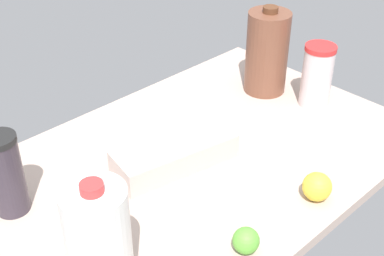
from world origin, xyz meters
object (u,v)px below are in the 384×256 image
Objects in this scene: chocolate_milk_jug at (267,52)px; lime_by_jug at (246,240)px; shaker_bottle at (6,174)px; egg_carton at (175,154)px; lemon_near_front at (317,187)px; milk_jug at (99,242)px; tumbler_cup at (317,76)px.

chocolate_milk_jug is 4.77× the size of lime_by_jug.
lime_by_jug is (-28.33, 45.16, -7.11)cm from shaker_bottle.
egg_carton is 48.74cm from chocolate_milk_jug.
lemon_near_front is at bearing 52.81° from chocolate_milk_jug.
milk_jug is at bearing 38.90° from egg_carton.
lime_by_jug is at bearing 84.71° from egg_carton.
milk_jug is (82.69, 28.80, -0.82)cm from chocolate_milk_jug.
chocolate_milk_jug is at bearing -157.44° from egg_carton.
chocolate_milk_jug reaches higher than shaker_bottle.
chocolate_milk_jug is (3.80, -16.02, 3.27)cm from tumbler_cup.
shaker_bottle is 53.79cm from lime_by_jug.
lemon_near_front is (31.76, 41.85, -9.36)cm from chocolate_milk_jug.
lime_by_jug is at bearing 154.62° from milk_jug.
milk_jug reaches higher than lemon_near_front.
shaker_bottle is (1.66, -32.51, -2.02)cm from milk_jug.
chocolate_milk_jug is 70.40cm from lime_by_jug.
milk_jug reaches higher than shaker_bottle.
milk_jug reaches higher than tumbler_cup.
milk_jug is 53.27cm from lemon_near_front.
milk_jug is 3.71× the size of lemon_near_front.
shaker_bottle is 69.89cm from lemon_near_front.
shaker_bottle is at bearing -40.91° from lemon_near_front.
egg_carton is 5.49× the size of lime_by_jug.
shaker_bottle is at bearing -8.80° from egg_carton.
egg_carton is 33.06cm from lime_by_jug.
tumbler_cup is 65.35cm from lime_by_jug.
chocolate_milk_jug is at bearing -160.80° from milk_jug.
milk_jug is 4.48× the size of lime_by_jug.
egg_carton is (50.63, -6.32, -6.18)cm from tumbler_cup.
tumbler_cup is 90.34cm from shaker_bottle.
chocolate_milk_jug is 84.48cm from shaker_bottle.
chocolate_milk_jug is at bearing 177.48° from shaker_bottle.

